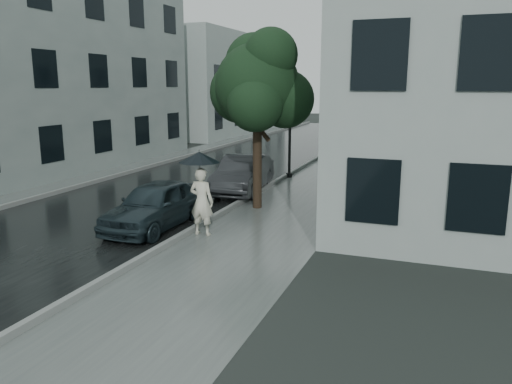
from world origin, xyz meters
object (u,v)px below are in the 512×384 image
at_px(lamp_post, 287,104).
at_px(car_far, 243,174).
at_px(pedestrian, 202,202).
at_px(street_tree, 258,85).
at_px(car_near, 156,205).

height_order(lamp_post, car_far, lamp_post).
distance_m(pedestrian, lamp_post, 9.29).
distance_m(street_tree, car_near, 5.04).
relative_size(street_tree, car_far, 1.35).
bearing_deg(car_far, car_near, -101.82).
xyz_separation_m(pedestrian, car_far, (-1.00, 5.48, -0.23)).
distance_m(street_tree, car_far, 4.07).
relative_size(pedestrian, lamp_post, 0.33).
distance_m(street_tree, lamp_post, 5.63).
bearing_deg(car_near, lamp_post, 83.44).
height_order(pedestrian, car_near, pedestrian).
bearing_deg(car_far, lamp_post, 74.14).
bearing_deg(street_tree, car_far, 123.87).
bearing_deg(pedestrian, car_far, -78.44).
relative_size(pedestrian, street_tree, 0.32).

